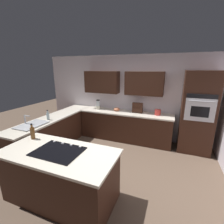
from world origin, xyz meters
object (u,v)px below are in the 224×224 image
at_px(sink_unit, 32,125).
at_px(spice_rack, 137,108).
at_px(mixing_bowl, 117,109).
at_px(cooktop, 58,151).
at_px(oil_bottle, 33,133).
at_px(wall_oven, 197,113).
at_px(kettle, 158,112).
at_px(blender, 98,105).
at_px(dish_soap_bottle, 48,116).

bearing_deg(sink_unit, spice_rack, -136.07).
bearing_deg(sink_unit, mixing_bowl, -125.97).
xyz_separation_m(mixing_bowl, spice_rack, (-0.65, -0.03, 0.10)).
relative_size(cooktop, spice_rack, 2.48).
distance_m(mixing_bowl, oil_bottle, 2.63).
relative_size(wall_oven, cooktop, 2.83).
bearing_deg(wall_oven, kettle, -2.86).
height_order(wall_oven, blender, wall_oven).
distance_m(wall_oven, oil_bottle, 3.91).
bearing_deg(spice_rack, sink_unit, 43.93).
xyz_separation_m(sink_unit, oil_bottle, (-0.64, 0.54, 0.10)).
distance_m(blender, kettle, 1.90).
xyz_separation_m(cooktop, mixing_bowl, (-0.02, -2.73, 0.05)).
relative_size(spice_rack, dish_soap_bottle, 1.17).
height_order(mixing_bowl, kettle, kettle).
distance_m(cooktop, spice_rack, 2.85).
bearing_deg(kettle, blender, 0.00).
relative_size(wall_oven, dish_soap_bottle, 8.20).
xyz_separation_m(dish_soap_bottle, oil_bottle, (-0.58, 1.02, 0.02)).
height_order(sink_unit, spice_rack, spice_rack).
bearing_deg(mixing_bowl, kettle, 180.00).
relative_size(spice_rack, oil_bottle, 1.01).
bearing_deg(cooktop, kettle, -114.99).
height_order(spice_rack, dish_soap_bottle, spice_rack).
relative_size(wall_oven, oil_bottle, 7.09).
bearing_deg(sink_unit, kettle, -143.69).
height_order(spice_rack, kettle, spice_rack).
bearing_deg(dish_soap_bottle, spice_rack, -143.00).
height_order(wall_oven, sink_unit, wall_oven).
bearing_deg(blender, sink_unit, 68.42).
height_order(cooktop, kettle, kettle).
bearing_deg(wall_oven, sink_unit, 27.54).
height_order(blender, oil_bottle, blender).
bearing_deg(wall_oven, dish_soap_bottle, 21.67).
distance_m(sink_unit, blender, 2.12).
bearing_deg(mixing_bowl, wall_oven, 178.73).
relative_size(wall_oven, blender, 7.00).
xyz_separation_m(wall_oven, sink_unit, (3.68, 1.92, -0.16)).
xyz_separation_m(wall_oven, oil_bottle, (3.04, 2.46, -0.06)).
height_order(cooktop, mixing_bowl, mixing_bowl).
bearing_deg(blender, oil_bottle, 86.79).
relative_size(mixing_bowl, spice_rack, 0.64).
bearing_deg(spice_rack, kettle, 176.76).
height_order(wall_oven, kettle, wall_oven).
distance_m(mixing_bowl, spice_rack, 0.66).
distance_m(sink_unit, kettle, 3.32).
bearing_deg(kettle, sink_unit, 36.31).
xyz_separation_m(blender, dish_soap_bottle, (0.72, 1.49, -0.03)).
relative_size(sink_unit, spice_rack, 2.28).
bearing_deg(kettle, oil_bottle, 50.91).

